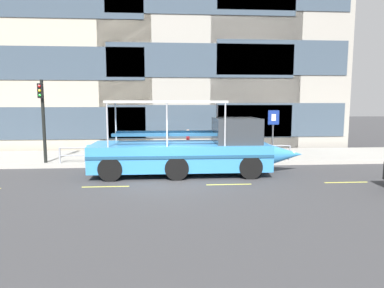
{
  "coord_description": "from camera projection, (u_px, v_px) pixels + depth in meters",
  "views": [
    {
      "loc": [
        -0.01,
        -13.75,
        3.23
      ],
      "look_at": [
        1.13,
        1.76,
        1.3
      ],
      "focal_mm": 31.62,
      "sensor_mm": 36.0,
      "label": 1
    }
  ],
  "objects": [
    {
      "name": "pedestrian_near_bow",
      "position": [
        232.0,
        140.0,
        18.94
      ],
      "size": [
        0.22,
        0.44,
        1.56
      ],
      "color": "black",
      "rests_on": "sidewalk"
    },
    {
      "name": "traffic_light_pole",
      "position": [
        43.0,
        113.0,
        16.78
      ],
      "size": [
        0.24,
        0.46,
        4.15
      ],
      "color": "black",
      "rests_on": "sidewalk"
    },
    {
      "name": "pedestrian_mid_left",
      "position": [
        188.0,
        141.0,
        18.67
      ],
      "size": [
        0.21,
        0.45,
        1.55
      ],
      "color": "#47423D",
      "rests_on": "sidewalk"
    },
    {
      "name": "lane_centreline",
      "position": [
        168.0,
        186.0,
        13.16
      ],
      "size": [
        25.8,
        0.12,
        0.01
      ],
      "color": "#DBD64C",
      "rests_on": "ground_plane"
    },
    {
      "name": "duck_tour_boat",
      "position": [
        193.0,
        150.0,
        15.22
      ],
      "size": [
        9.74,
        2.68,
        3.29
      ],
      "color": "#388CD1",
      "rests_on": "ground_plane"
    },
    {
      "name": "sidewalk",
      "position": [
        168.0,
        157.0,
        19.54
      ],
      "size": [
        32.0,
        4.8,
        0.18
      ],
      "primitive_type": "cube",
      "color": "#A8A59E",
      "rests_on": "ground_plane"
    },
    {
      "name": "parking_sign",
      "position": [
        273.0,
        126.0,
        18.16
      ],
      "size": [
        0.6,
        0.12,
        2.62
      ],
      "color": "#4C4F54",
      "rests_on": "sidewalk"
    },
    {
      "name": "ground_plane",
      "position": [
        168.0,
        181.0,
        14.01
      ],
      "size": [
        120.0,
        120.0,
        0.0
      ],
      "primitive_type": "plane",
      "color": "#3D3D3F"
    },
    {
      "name": "curb_edge",
      "position": [
        168.0,
        165.0,
        17.08
      ],
      "size": [
        32.0,
        0.18,
        0.18
      ],
      "primitive_type": "cube",
      "color": "#B2ADA3",
      "rests_on": "ground_plane"
    },
    {
      "name": "curb_guardrail",
      "position": [
        178.0,
        151.0,
        17.37
      ],
      "size": [
        11.95,
        0.09,
        0.81
      ],
      "color": "#9EA0A8",
      "rests_on": "sidewalk"
    }
  ]
}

